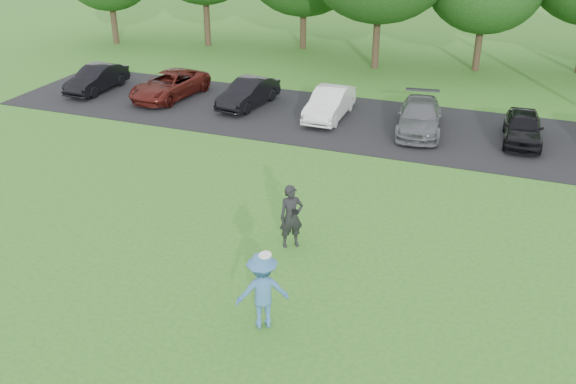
# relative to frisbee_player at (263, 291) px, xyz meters

# --- Properties ---
(ground) EXTENTS (100.00, 100.00, 0.00)m
(ground) POSITION_rel_frisbee_player_xyz_m (-0.93, 0.49, -0.91)
(ground) COLOR #307120
(ground) RESTS_ON ground
(parking_lot) EXTENTS (32.00, 6.50, 0.03)m
(parking_lot) POSITION_rel_frisbee_player_xyz_m (-0.93, 13.49, -0.89)
(parking_lot) COLOR black
(parking_lot) RESTS_ON ground
(frisbee_player) EXTENTS (1.35, 1.19, 1.97)m
(frisbee_player) POSITION_rel_frisbee_player_xyz_m (0.00, 0.00, 0.00)
(frisbee_player) COLOR teal
(frisbee_player) RESTS_ON ground
(camera_bystander) EXTENTS (0.77, 0.72, 1.76)m
(camera_bystander) POSITION_rel_frisbee_player_xyz_m (-0.62, 3.44, -0.03)
(camera_bystander) COLOR black
(camera_bystander) RESTS_ON ground
(parked_cars) EXTENTS (27.82, 4.63, 1.21)m
(parked_cars) POSITION_rel_frisbee_player_xyz_m (-1.34, 13.62, -0.29)
(parked_cars) COLOR black
(parked_cars) RESTS_ON parking_lot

